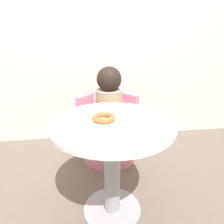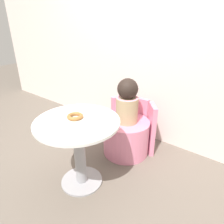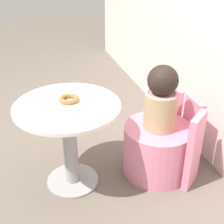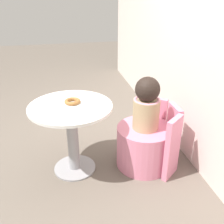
{
  "view_description": "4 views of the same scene",
  "coord_description": "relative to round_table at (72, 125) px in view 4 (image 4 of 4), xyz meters",
  "views": [
    {
      "loc": [
        -0.05,
        -1.1,
        1.12
      ],
      "look_at": [
        0.14,
        0.33,
        0.59
      ],
      "focal_mm": 32.0,
      "sensor_mm": 36.0,
      "label": 1
    },
    {
      "loc": [
        1.24,
        -1.04,
        1.44
      ],
      "look_at": [
        0.19,
        0.31,
        0.65
      ],
      "focal_mm": 32.0,
      "sensor_mm": 36.0,
      "label": 2
    },
    {
      "loc": [
        1.96,
        -0.3,
        1.64
      ],
      "look_at": [
        0.19,
        0.24,
        0.62
      ],
      "focal_mm": 50.0,
      "sensor_mm": 36.0,
      "label": 3
    },
    {
      "loc": [
        2.16,
        -0.12,
        1.6
      ],
      "look_at": [
        0.18,
        0.3,
        0.62
      ],
      "focal_mm": 42.0,
      "sensor_mm": 36.0,
      "label": 4
    }
  ],
  "objects": [
    {
      "name": "back_wall",
      "position": [
        -0.09,
        1.17,
        0.72
      ],
      "size": [
        6.0,
        0.06,
        2.4
      ],
      "color": "silver",
      "rests_on": "ground_plane"
    },
    {
      "name": "round_table",
      "position": [
        0.0,
        0.0,
        0.0
      ],
      "size": [
        0.73,
        0.73,
        0.67
      ],
      "color": "#99999E",
      "rests_on": "ground_plane"
    },
    {
      "name": "booth_backrest",
      "position": [
        0.06,
        0.89,
        -0.18
      ],
      "size": [
        0.62,
        0.23,
        0.6
      ],
      "color": "pink",
      "rests_on": "ground_plane"
    },
    {
      "name": "tub_chair",
      "position": [
        0.06,
        0.67,
        -0.28
      ],
      "size": [
        0.53,
        0.53,
        0.41
      ],
      "color": "pink",
      "rests_on": "ground_plane"
    },
    {
      "name": "ground_plane",
      "position": [
        -0.09,
        0.04,
        -0.48
      ],
      "size": [
        12.0,
        12.0,
        0.0
      ],
      "primitive_type": "plane",
      "color": "#665B51"
    },
    {
      "name": "donut",
      "position": [
        -0.05,
        0.02,
        0.21
      ],
      "size": [
        0.14,
        0.14,
        0.03
      ],
      "color": "#9E6633",
      "rests_on": "round_table"
    },
    {
      "name": "paper_napkin",
      "position": [
        -0.11,
        -0.13,
        0.19
      ],
      "size": [
        0.13,
        0.13,
        0.01
      ],
      "color": "white",
      "rests_on": "round_table"
    },
    {
      "name": "child_figure",
      "position": [
        0.06,
        0.67,
        0.16
      ],
      "size": [
        0.24,
        0.24,
        0.49
      ],
      "color": "tan",
      "rests_on": "tub_chair"
    }
  ]
}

